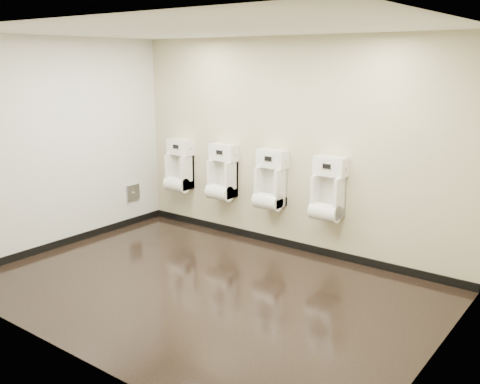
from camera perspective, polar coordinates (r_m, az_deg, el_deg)
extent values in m
cube|color=black|center=(6.12, -3.80, -10.22)|extent=(5.00, 3.50, 0.00)
cube|color=silver|center=(5.59, -4.28, 16.97)|extent=(5.00, 3.50, 0.00)
cube|color=beige|center=(7.08, 5.31, 4.94)|extent=(5.00, 0.02, 2.80)
cube|color=beige|center=(4.55, -18.60, -0.80)|extent=(5.00, 0.02, 2.80)
cube|color=beige|center=(7.55, -18.58, 4.83)|extent=(0.02, 3.50, 2.80)
cube|color=beige|center=(4.50, 20.79, -1.13)|extent=(0.02, 3.50, 2.80)
cube|color=white|center=(7.54, -18.56, 4.82)|extent=(0.01, 3.50, 2.80)
cube|color=black|center=(7.40, 5.03, -5.45)|extent=(5.00, 0.02, 0.10)
cube|color=black|center=(7.85, -17.77, -4.95)|extent=(0.02, 3.50, 0.10)
cube|color=#9E9EA3|center=(8.43, -11.36, -0.07)|extent=(0.03, 0.25, 0.25)
cylinder|color=silver|center=(8.42, -11.28, -0.09)|extent=(0.02, 0.04, 0.04)
cube|color=white|center=(8.21, -6.47, 2.18)|extent=(0.37, 0.26, 0.52)
cube|color=silver|center=(8.26, -6.07, 2.55)|extent=(0.28, 0.01, 0.40)
cylinder|color=white|center=(8.20, -6.77, 0.82)|extent=(0.37, 0.22, 0.22)
cube|color=white|center=(8.17, -6.37, 4.77)|extent=(0.41, 0.19, 0.22)
cube|color=black|center=(8.09, -6.87, 4.82)|extent=(0.10, 0.01, 0.06)
cube|color=silver|center=(8.10, -6.86, 4.82)|extent=(0.12, 0.01, 0.08)
cylinder|color=silver|center=(8.03, -5.27, 4.64)|extent=(0.01, 0.03, 0.03)
cube|color=white|center=(7.67, -1.89, 1.42)|extent=(0.37, 0.26, 0.52)
cube|color=silver|center=(7.73, -1.49, 1.82)|extent=(0.28, 0.01, 0.40)
cylinder|color=white|center=(7.66, -2.21, -0.04)|extent=(0.37, 0.22, 0.22)
cube|color=white|center=(7.62, -1.74, 4.20)|extent=(0.41, 0.19, 0.22)
cube|color=black|center=(7.54, -2.23, 4.24)|extent=(0.10, 0.01, 0.06)
cube|color=silver|center=(7.54, -2.22, 4.24)|extent=(0.12, 0.01, 0.08)
cylinder|color=silver|center=(7.50, -0.49, 4.04)|extent=(0.01, 0.03, 0.03)
cube|color=white|center=(7.19, 3.27, 0.56)|extent=(0.37, 0.26, 0.52)
cube|color=silver|center=(7.25, 3.65, 0.99)|extent=(0.28, 0.01, 0.40)
cylinder|color=white|center=(7.18, 2.93, -1.00)|extent=(0.37, 0.22, 0.22)
cube|color=white|center=(7.14, 3.47, 3.52)|extent=(0.41, 0.19, 0.22)
cube|color=black|center=(7.05, 3.01, 3.56)|extent=(0.10, 0.01, 0.06)
cube|color=silver|center=(7.06, 3.02, 3.56)|extent=(0.12, 0.01, 0.08)
cylinder|color=silver|center=(7.03, 4.89, 3.32)|extent=(0.01, 0.03, 0.03)
cube|color=white|center=(6.76, 9.36, -0.46)|extent=(0.37, 0.26, 0.52)
cube|color=silver|center=(6.83, 9.71, 0.01)|extent=(0.28, 0.01, 0.40)
cylinder|color=white|center=(6.75, 9.02, -2.12)|extent=(0.37, 0.22, 0.22)
cube|color=white|center=(6.71, 9.63, 2.67)|extent=(0.41, 0.19, 0.22)
cube|color=black|center=(6.62, 9.22, 2.71)|extent=(0.10, 0.01, 0.06)
cube|color=silver|center=(6.62, 9.24, 2.71)|extent=(0.12, 0.01, 0.08)
cylinder|color=silver|center=(6.62, 11.24, 2.45)|extent=(0.01, 0.03, 0.03)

